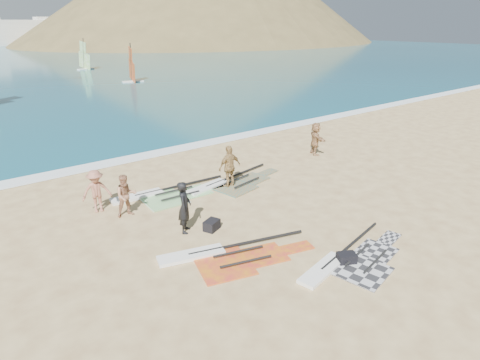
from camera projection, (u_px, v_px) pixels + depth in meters
ground at (287, 249)px, 13.59m from camera, size 300.00×300.00×0.00m
surf_line at (134, 159)px, 22.60m from camera, size 300.00×1.20×0.04m
headland_main at (210, 42)px, 157.61m from camera, size 143.00×143.00×45.00m
headland_minor at (261, 39)px, 185.02m from camera, size 70.00×70.00×28.00m
rig_grey at (350, 262)px, 12.77m from camera, size 5.04×2.44×0.19m
rig_green at (164, 195)px, 17.75m from camera, size 5.44×2.30×0.20m
rig_orange at (230, 183)px, 18.98m from camera, size 5.31×2.52×0.20m
rig_red at (225, 256)px, 13.09m from camera, size 5.11×2.75×0.20m
gear_bag_near at (212, 225)px, 14.79m from camera, size 0.71×0.62×0.37m
gear_bag_far at (347, 258)px, 12.73m from camera, size 0.69×0.62×0.34m
person_wetsuit at (185, 207)px, 14.38m from camera, size 0.81×0.85×1.95m
beachgoer_left at (126, 196)px, 15.64m from camera, size 0.91×0.75×1.72m
beachgoer_mid at (96, 191)px, 15.98m from camera, size 1.25×0.86×1.77m
beachgoer_back at (230, 167)px, 18.33m from camera, size 1.18×0.51×2.00m
beachgoer_right at (315, 139)px, 23.01m from camera, size 1.27×1.81×1.89m
windsurfer_centre at (132, 71)px, 51.06m from camera, size 2.77×3.22×4.88m
windsurfer_right at (85, 61)px, 64.79m from camera, size 2.81×3.20×4.93m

